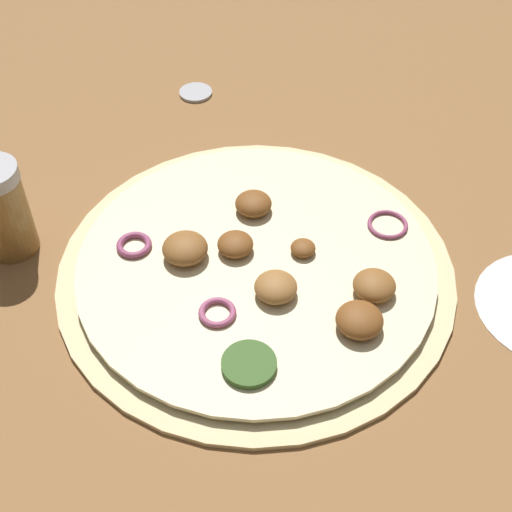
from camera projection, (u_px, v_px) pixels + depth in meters
name	position (u px, v px, depth m)	size (l,w,h in m)	color
ground_plane	(256.00, 272.00, 0.62)	(3.00, 3.00, 0.00)	olive
pizza	(258.00, 267.00, 0.62)	(0.34, 0.34, 0.03)	beige
spice_jar	(2.00, 209.00, 0.61)	(0.05, 0.05, 0.09)	olive
loose_cap	(196.00, 91.00, 0.81)	(0.04, 0.04, 0.01)	#B2B2B7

